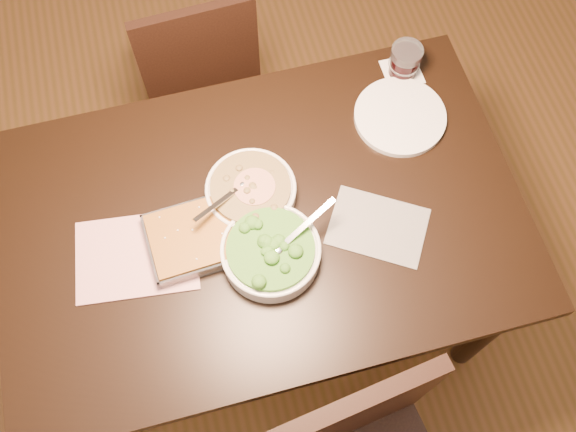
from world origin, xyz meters
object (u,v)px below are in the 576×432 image
object	(u,v)px
baking_dish	(201,236)
dinner_plate	(400,116)
table	(261,232)
chair_far	(198,63)
wine_tumbler	(405,60)
stew_bowl	(251,191)
broccoli_bowl	(271,252)

from	to	relation	value
baking_dish	dinner_plate	size ratio (longest dim) A/B	1.08
baking_dish	dinner_plate	xyz separation A→B (m)	(0.62, 0.22, -0.02)
table	dinner_plate	distance (m)	0.51
dinner_plate	chair_far	bearing A→B (deg)	132.03
wine_tumbler	baking_dish	bearing A→B (deg)	-151.18
stew_bowl	chair_far	bearing A→B (deg)	93.46
dinner_plate	broccoli_bowl	bearing A→B (deg)	-145.45
table	broccoli_bowl	world-z (taller)	broccoli_bowl
stew_bowl	chair_far	size ratio (longest dim) A/B	0.30
stew_bowl	baking_dish	distance (m)	0.18
wine_tumbler	dinner_plate	xyz separation A→B (m)	(-0.06, -0.15, -0.05)
dinner_plate	table	bearing A→B (deg)	-156.40
baking_dish	stew_bowl	bearing A→B (deg)	26.87
stew_bowl	broccoli_bowl	distance (m)	0.18
table	chair_far	distance (m)	0.79
broccoli_bowl	wine_tumbler	bearing A→B (deg)	41.98
chair_far	baking_dish	bearing A→B (deg)	78.94
baking_dish	wine_tumbler	world-z (taller)	wine_tumbler
table	broccoli_bowl	size ratio (longest dim) A/B	5.00
chair_far	table	bearing A→B (deg)	90.76
table	wine_tumbler	distance (m)	0.65
table	dinner_plate	xyz separation A→B (m)	(0.46, 0.20, 0.10)
dinner_plate	chair_far	size ratio (longest dim) A/B	0.31
table	broccoli_bowl	xyz separation A→B (m)	(0.00, -0.11, 0.13)
broccoli_bowl	baking_dish	distance (m)	0.19
broccoli_bowl	dinner_plate	size ratio (longest dim) A/B	1.07
baking_dish	wine_tumbler	size ratio (longest dim) A/B	2.81
table	dinner_plate	world-z (taller)	dinner_plate
wine_tumbler	chair_far	bearing A→B (deg)	143.93
stew_bowl	broccoli_bowl	bearing A→B (deg)	-87.32
baking_dish	chair_far	distance (m)	0.86
chair_far	broccoli_bowl	bearing A→B (deg)	90.36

